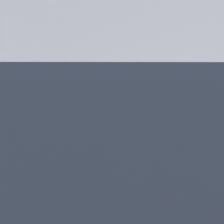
% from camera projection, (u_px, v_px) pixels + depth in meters
% --- Properties ---
extents(sidewalk, '(24.00, 2.80, 0.11)m').
position_uv_depth(sidewalk, '(75.00, 184.00, 4.46)').
color(sidewalk, '#9E9B96').
rests_on(sidewalk, ground_plane).
extents(parking_meter, '(0.20, 0.14, 1.53)m').
position_uv_depth(parking_meter, '(112.00, 113.00, 3.32)').
color(parking_meter, gray).
rests_on(parking_meter, sidewalk).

